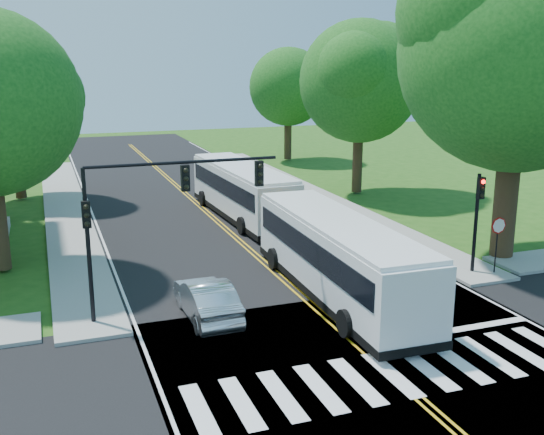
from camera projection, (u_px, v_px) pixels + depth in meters
name	position (u px, v px, depth m)	size (l,w,h in m)	color
ground	(384.00, 368.00, 19.81)	(140.00, 140.00, 0.00)	#204D13
road	(225.00, 228.00, 36.21)	(14.00, 96.00, 0.01)	black
cross_road	(384.00, 367.00, 19.81)	(60.00, 12.00, 0.01)	black
center_line	(207.00, 212.00, 39.86)	(0.36, 70.00, 0.01)	gold
edge_line_w	(95.00, 222.00, 37.59)	(0.12, 70.00, 0.01)	silver
edge_line_e	(307.00, 204.00, 42.12)	(0.12, 70.00, 0.01)	silver
crosswalk	(392.00, 374.00, 19.35)	(12.60, 3.00, 0.01)	silver
stop_bar	(448.00, 331.00, 22.43)	(6.60, 0.40, 0.01)	silver
sidewalk_nw	(66.00, 212.00, 39.81)	(2.60, 40.00, 0.15)	gray
sidewalk_ne	(310.00, 193.00, 45.34)	(2.60, 40.00, 0.15)	gray
tree_ne_big	(519.00, 53.00, 28.44)	(10.80, 10.80, 14.91)	#312013
tree_west_far	(12.00, 96.00, 41.80)	(7.60, 7.60, 10.67)	#312013
tree_east_mid	(360.00, 82.00, 43.61)	(8.40, 8.40, 11.93)	#312013
tree_east_far	(288.00, 87.00, 58.77)	(7.20, 7.20, 10.34)	#312013
signal_nw	(154.00, 202.00, 22.66)	(7.15, 0.46, 5.66)	black
signal_ne	(478.00, 210.00, 27.69)	(0.30, 0.46, 4.40)	black
stop_sign	(498.00, 231.00, 27.76)	(0.76, 0.08, 2.53)	black
bus_lead	(338.00, 256.00, 25.44)	(3.23, 12.35, 3.18)	silver
bus_follow	(242.00, 190.00, 38.29)	(3.30, 12.26, 3.15)	silver
hatchback	(207.00, 299.00, 23.41)	(1.57, 4.49, 1.48)	silver
suv	(363.00, 237.00, 31.86)	(2.30, 4.98, 1.38)	silver
dark_sedan	(345.00, 224.00, 34.54)	(1.72, 4.22, 1.22)	black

